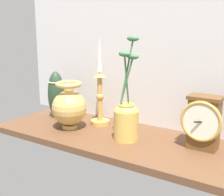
% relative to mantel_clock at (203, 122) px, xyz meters
% --- Properties ---
extents(ground_plane, '(1.00, 0.36, 0.02)m').
position_rel_mantel_clock_xyz_m(ground_plane, '(-0.29, -0.04, -0.11)').
color(ground_plane, brown).
extents(back_wall, '(1.20, 0.02, 0.65)m').
position_rel_mantel_clock_xyz_m(back_wall, '(-0.29, 0.14, 0.23)').
color(back_wall, silver).
rests_on(back_wall, ground_plane).
extents(mantel_clock, '(0.13, 0.09, 0.18)m').
position_rel_mantel_clock_xyz_m(mantel_clock, '(0.00, 0.00, 0.00)').
color(mantel_clock, brown).
rests_on(mantel_clock, ground_plane).
extents(candlestick_tall_left, '(0.08, 0.08, 0.36)m').
position_rel_mantel_clock_xyz_m(candlestick_tall_left, '(-0.43, 0.03, 0.03)').
color(candlestick_tall_left, tan).
rests_on(candlestick_tall_left, ground_plane).
extents(brass_vase_bulbous, '(0.14, 0.14, 0.19)m').
position_rel_mantel_clock_xyz_m(brass_vase_bulbous, '(-0.50, -0.08, -0.00)').
color(brass_vase_bulbous, tan).
rests_on(brass_vase_bulbous, ground_plane).
extents(brass_vase_jar, '(0.09, 0.09, 0.37)m').
position_rel_mantel_clock_xyz_m(brass_vase_jar, '(-0.25, -0.06, -0.01)').
color(brass_vase_jar, gold).
rests_on(brass_vase_jar, ground_plane).
extents(tall_ceramic_vase, '(0.07, 0.07, 0.21)m').
position_rel_mantel_clock_xyz_m(tall_ceramic_vase, '(-0.65, 0.01, 0.01)').
color(tall_ceramic_vase, '#263E2A').
rests_on(tall_ceramic_vase, ground_plane).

